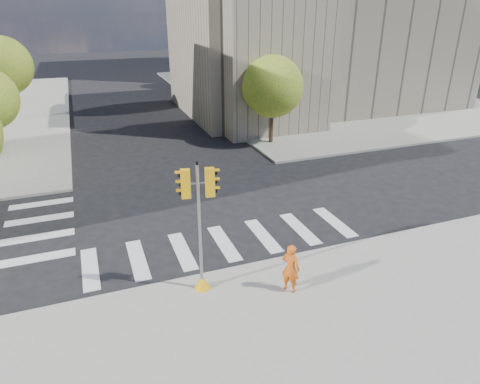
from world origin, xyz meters
The scene contains 11 objects.
ground centered at (0.00, 0.00, 0.00)m, with size 160.00×160.00×0.00m, color black.
sidewalk_far_right centered at (20.00, 26.00, 0.07)m, with size 28.00×40.00×0.15m, color gray.
civic_building centered at (15.59, 19.12, 7.26)m, with size 26.00×16.00×19.39m.
tree_lw_far centered at (-10.50, 24.00, 4.54)m, with size 4.80×4.80×6.95m.
tree_re_near centered at (7.50, 10.00, 4.05)m, with size 4.20×4.20×6.16m.
tree_re_mid centered at (7.50, 22.00, 4.35)m, with size 4.60×4.60×6.66m.
tree_re_far centered at (7.50, 34.00, 3.87)m, with size 4.00×4.00×5.88m.
lamp_near centered at (8.00, 14.00, 4.58)m, with size 0.35×0.18×8.11m.
lamp_far centered at (8.00, 28.00, 4.58)m, with size 0.35×0.18×8.11m.
traffic_signal centered at (-1.87, -4.86, 2.15)m, with size 1.08×0.56×4.69m.
photographer centered at (0.94, -6.03, 1.05)m, with size 0.66×0.43×1.80m, color #E15A15.
Camera 1 is at (-4.97, -16.85, 9.29)m, focal length 32.00 mm.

